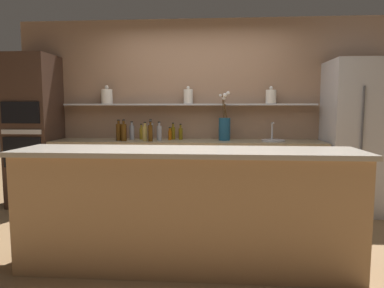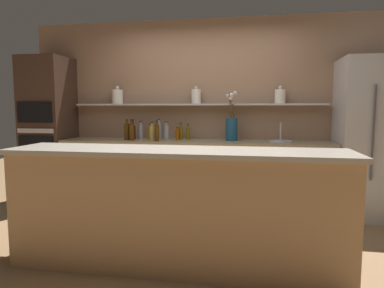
{
  "view_description": "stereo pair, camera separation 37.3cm",
  "coord_description": "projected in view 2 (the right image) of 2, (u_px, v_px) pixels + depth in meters",
  "views": [
    {
      "loc": [
        0.24,
        -3.35,
        1.37
      ],
      "look_at": [
        -0.02,
        0.35,
        0.97
      ],
      "focal_mm": 32.0,
      "sensor_mm": 36.0,
      "label": 1
    },
    {
      "loc": [
        0.61,
        -3.31,
        1.37
      ],
      "look_at": [
        -0.02,
        0.35,
        0.97
      ],
      "focal_mm": 32.0,
      "sensor_mm": 36.0,
      "label": 2
    }
  ],
  "objects": [
    {
      "name": "ground_plane",
      "position": [
        188.0,
        242.0,
        3.49
      ],
      "size": [
        12.0,
        12.0,
        0.0
      ],
      "primitive_type": "plane",
      "color": "olive"
    },
    {
      "name": "back_wall_unit",
      "position": [
        208.0,
        112.0,
        4.92
      ],
      "size": [
        5.2,
        0.28,
        2.6
      ],
      "color": "#937056",
      "rests_on": "ground_plane"
    },
    {
      "name": "back_counter_unit",
      "position": [
        193.0,
        174.0,
        4.68
      ],
      "size": [
        3.63,
        0.62,
        0.92
      ],
      "color": "#334C56",
      "rests_on": "ground_plane"
    },
    {
      "name": "island_counter",
      "position": [
        177.0,
        208.0,
        2.91
      ],
      "size": [
        2.87,
        0.61,
        1.02
      ],
      "color": "tan",
      "rests_on": "ground_plane"
    },
    {
      "name": "refrigerator",
      "position": [
        377.0,
        139.0,
        4.2
      ],
      "size": [
        0.93,
        0.73,
        1.96
      ],
      "color": "#B7B7BC",
      "rests_on": "ground_plane"
    },
    {
      "name": "oven_tower",
      "position": [
        49.0,
        130.0,
        4.98
      ],
      "size": [
        0.61,
        0.64,
        2.08
      ],
      "color": "#3D281E",
      "rests_on": "ground_plane"
    },
    {
      "name": "flower_vase",
      "position": [
        232.0,
        127.0,
        4.59
      ],
      "size": [
        0.16,
        0.18,
        0.66
      ],
      "color": "navy",
      "rests_on": "back_counter_unit"
    },
    {
      "name": "sink_fixture",
      "position": [
        281.0,
        140.0,
        4.44
      ],
      "size": [
        0.31,
        0.31,
        0.25
      ],
      "color": "#B7B7BC",
      "rests_on": "back_counter_unit"
    },
    {
      "name": "bottle_spirit_0",
      "position": [
        127.0,
        131.0,
        4.7
      ],
      "size": [
        0.07,
        0.07,
        0.28
      ],
      "color": "#4C2D0C",
      "rests_on": "back_counter_unit"
    },
    {
      "name": "bottle_oil_1",
      "position": [
        181.0,
        133.0,
        4.8
      ],
      "size": [
        0.06,
        0.06,
        0.24
      ],
      "color": "brown",
      "rests_on": "back_counter_unit"
    },
    {
      "name": "bottle_spirit_2",
      "position": [
        141.0,
        132.0,
        4.86
      ],
      "size": [
        0.07,
        0.07,
        0.25
      ],
      "color": "gray",
      "rests_on": "back_counter_unit"
    },
    {
      "name": "bottle_oil_3",
      "position": [
        150.0,
        133.0,
        4.85
      ],
      "size": [
        0.06,
        0.06,
        0.22
      ],
      "color": "olive",
      "rests_on": "back_counter_unit"
    },
    {
      "name": "bottle_spirit_4",
      "position": [
        166.0,
        132.0,
        4.66
      ],
      "size": [
        0.07,
        0.07,
        0.26
      ],
      "color": "gray",
      "rests_on": "back_counter_unit"
    },
    {
      "name": "bottle_wine_5",
      "position": [
        133.0,
        132.0,
        4.83
      ],
      "size": [
        0.08,
        0.08,
        0.28
      ],
      "color": "#380C0C",
      "rests_on": "back_counter_unit"
    },
    {
      "name": "bottle_spirit_6",
      "position": [
        157.0,
        132.0,
        4.55
      ],
      "size": [
        0.06,
        0.06,
        0.28
      ],
      "color": "#4C2D0C",
      "rests_on": "back_counter_unit"
    },
    {
      "name": "bottle_spirit_7",
      "position": [
        132.0,
        132.0,
        4.66
      ],
      "size": [
        0.07,
        0.07,
        0.29
      ],
      "color": "#4C2D0C",
      "rests_on": "back_counter_unit"
    },
    {
      "name": "bottle_spirit_8",
      "position": [
        152.0,
        133.0,
        4.62
      ],
      "size": [
        0.06,
        0.06,
        0.25
      ],
      "color": "tan",
      "rests_on": "back_counter_unit"
    },
    {
      "name": "bottle_oil_9",
      "position": [
        188.0,
        133.0,
        4.79
      ],
      "size": [
        0.06,
        0.06,
        0.22
      ],
      "color": "brown",
      "rests_on": "back_counter_unit"
    },
    {
      "name": "bottle_sauce_10",
      "position": [
        177.0,
        134.0,
        4.74
      ],
      "size": [
        0.05,
        0.05,
        0.18
      ],
      "color": "#9E4C0A",
      "rests_on": "back_counter_unit"
    },
    {
      "name": "bottle_spirit_11",
      "position": [
        159.0,
        131.0,
        4.86
      ],
      "size": [
        0.07,
        0.07,
        0.28
      ],
      "color": "gray",
      "rests_on": "back_counter_unit"
    }
  ]
}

